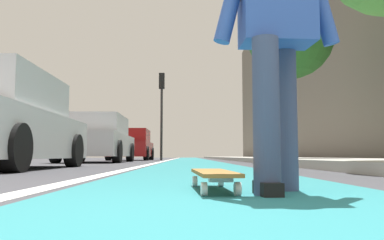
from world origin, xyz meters
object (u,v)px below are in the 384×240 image
traffic_light (162,100)px  skateboard (213,175)px  parked_car_far (131,146)px  street_tree_mid (290,37)px  skater_person (276,24)px  parked_car_mid (97,140)px

traffic_light → skateboard: bearing=-175.4°
parked_car_far → street_tree_mid: 10.15m
street_tree_mid → skater_person: bearing=164.7°
skateboard → traffic_light: 18.07m
parked_car_mid → street_tree_mid: (-1.30, -6.00, 3.02)m
skater_person → street_tree_mid: bearing=-15.3°
skateboard → street_tree_mid: street_tree_mid is taller
parked_car_mid → parked_car_far: bearing=-1.9°
skater_person → street_tree_mid: (9.49, -2.59, 2.80)m
skater_person → parked_car_mid: size_ratio=0.36×
parked_car_mid → skater_person: bearing=-162.5°
parked_car_mid → street_tree_mid: street_tree_mid is taller
skater_person → parked_car_far: 17.55m
skateboard → skater_person: size_ratio=0.52×
skateboard → street_tree_mid: 10.45m
skater_person → traffic_light: 18.14m
parked_car_mid → street_tree_mid: 6.84m
skateboard → parked_car_far: parked_car_far is taller
skateboard → skater_person: (-0.15, -0.35, 0.84)m
traffic_light → skater_person: bearing=-174.3°
parked_car_far → parked_car_mid: bearing=178.1°
skater_person → parked_car_mid: 11.31m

